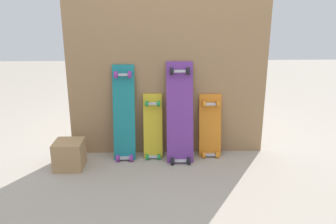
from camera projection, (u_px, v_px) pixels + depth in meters
ground_plane at (168, 154)px, 3.32m from camera, size 12.00×12.00×0.00m
plywood_wall_panel at (167, 55)px, 3.11m from camera, size 1.82×0.04×1.87m
skateboard_teal at (124, 117)px, 3.14m from camera, size 0.20×0.24×0.92m
skateboard_yellow at (153, 130)px, 3.20m from camera, size 0.18×0.20×0.66m
skateboard_purple at (180, 116)px, 3.11m from camera, size 0.24×0.32×0.95m
skateboard_orange at (210, 129)px, 3.23m from camera, size 0.20×0.18×0.65m
wooden_crate at (69, 155)px, 3.00m from camera, size 0.25×0.25×0.24m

